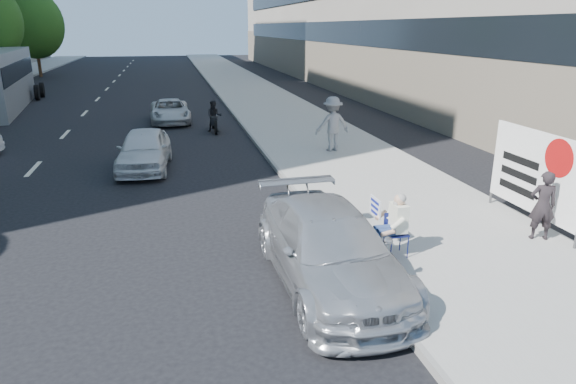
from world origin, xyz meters
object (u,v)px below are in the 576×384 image
object	(u,v)px
jogger	(332,124)
white_sedan_near	(144,149)
parked_sedan	(329,248)
pedestrian_woman	(543,205)
protest_banner	(535,172)
motorcycle	(214,118)
white_sedan_far	(170,111)
seated_protester	(391,222)

from	to	relation	value
jogger	white_sedan_near	world-z (taller)	jogger
parked_sedan	pedestrian_woman	bearing A→B (deg)	6.55
jogger	pedestrian_woman	distance (m)	9.23
parked_sedan	jogger	bearing A→B (deg)	70.87
protest_banner	white_sedan_near	xyz separation A→B (m)	(-8.98, 7.61, -0.73)
jogger	white_sedan_near	xyz separation A→B (m)	(-6.74, -0.57, -0.48)
motorcycle	jogger	bearing A→B (deg)	-48.10
protest_banner	white_sedan_far	distance (m)	18.39
seated_protester	protest_banner	distance (m)	4.03
protest_banner	white_sedan_near	distance (m)	11.79
white_sedan_near	motorcycle	distance (m)	6.62
jogger	pedestrian_woman	bearing A→B (deg)	95.93
jogger	motorcycle	xyz separation A→B (m)	(-3.87, 5.40, -0.52)
seated_protester	pedestrian_woman	xyz separation A→B (m)	(3.51, 0.06, 0.04)
white_sedan_near	parked_sedan	bearing A→B (deg)	-63.90
jogger	parked_sedan	xyz separation A→B (m)	(-3.15, -9.72, -0.44)
seated_protester	protest_banner	xyz separation A→B (m)	(3.89, 0.91, 0.53)
protest_banner	pedestrian_woman	bearing A→B (deg)	-113.94
parked_sedan	white_sedan_far	size ratio (longest dim) A/B	1.21
seated_protester	pedestrian_woman	bearing A→B (deg)	0.92
seated_protester	white_sedan_far	xyz separation A→B (m)	(-4.15, 17.43, -0.31)
seated_protester	jogger	xyz separation A→B (m)	(1.66, 9.09, 0.28)
seated_protester	protest_banner	size ratio (longest dim) A/B	0.43
pedestrian_woman	motorcycle	xyz separation A→B (m)	(-5.72, 14.43, -0.28)
white_sedan_far	parked_sedan	bearing A→B (deg)	-82.91
jogger	white_sedan_far	xyz separation A→B (m)	(-5.81, 8.34, -0.59)
protest_banner	parked_sedan	distance (m)	5.64
protest_banner	white_sedan_far	xyz separation A→B (m)	(-8.04, 16.52, -0.84)
protest_banner	motorcycle	size ratio (longest dim) A/B	1.49
protest_banner	white_sedan_far	bearing A→B (deg)	115.97
pedestrian_woman	protest_banner	world-z (taller)	protest_banner
seated_protester	motorcycle	size ratio (longest dim) A/B	0.64
protest_banner	white_sedan_near	world-z (taller)	protest_banner
protest_banner	white_sedan_far	world-z (taller)	protest_banner
parked_sedan	motorcycle	xyz separation A→B (m)	(-0.72, 15.11, -0.08)
jogger	white_sedan_near	distance (m)	6.79
protest_banner	parked_sedan	size ratio (longest dim) A/B	0.62
seated_protester	parked_sedan	world-z (taller)	seated_protester
protest_banner	parked_sedan	world-z (taller)	protest_banner
jogger	parked_sedan	size ratio (longest dim) A/B	0.41
seated_protester	jogger	bearing A→B (deg)	79.66
motorcycle	protest_banner	bearing A→B (deg)	-59.56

